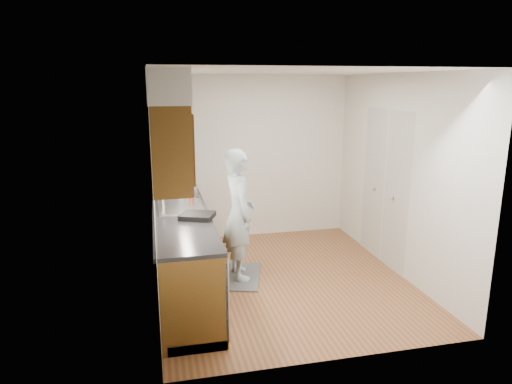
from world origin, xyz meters
TOP-DOWN VIEW (x-y plane):
  - floor at (0.00, 0.00)m, footprint 3.50×3.50m
  - ceiling at (0.00, 0.00)m, footprint 3.50×3.50m
  - wall_left at (-1.50, 0.00)m, footprint 0.02×3.50m
  - wall_right at (1.50, 0.00)m, footprint 0.02×3.50m
  - wall_back at (0.00, 1.75)m, footprint 3.00×0.02m
  - counter at (-1.20, -0.00)m, footprint 0.64×2.80m
  - upper_cabinets at (-1.33, 0.05)m, footprint 0.47×2.80m
  - closet_door at (1.49, 0.30)m, footprint 0.02×1.22m
  - floor_mat at (-0.51, 0.17)m, footprint 0.72×0.97m
  - person at (-0.51, 0.17)m, footprint 0.47×0.67m
  - soap_bottle_a at (-1.16, 0.80)m, footprint 0.12×0.12m
  - soap_bottle_b at (-1.05, 0.69)m, footprint 0.10×0.10m
  - soda_can at (-1.04, 0.58)m, footprint 0.08×0.08m
  - steel_can at (-0.98, 0.76)m, footprint 0.08×0.08m
  - dish_rack at (-1.05, -0.28)m, footprint 0.44×0.41m

SIDE VIEW (x-z plane):
  - floor at x=0.00m, z-range 0.00..0.00m
  - floor_mat at x=-0.51m, z-range 0.00..0.02m
  - counter at x=-1.20m, z-range -0.16..1.14m
  - person at x=-0.51m, z-range 0.02..1.84m
  - dish_rack at x=-1.05m, z-range 0.94..1.00m
  - soda_can at x=-1.04m, z-range 0.94..1.06m
  - steel_can at x=-0.98m, z-range 0.94..1.07m
  - soap_bottle_b at x=-1.05m, z-range 0.94..1.11m
  - closet_door at x=1.49m, z-range 0.00..2.05m
  - soap_bottle_a at x=-1.16m, z-range 0.94..1.22m
  - wall_left at x=-1.50m, z-range 0.00..2.50m
  - wall_right at x=1.50m, z-range 0.00..2.50m
  - wall_back at x=0.00m, z-range 0.00..2.50m
  - upper_cabinets at x=-1.33m, z-range 1.34..2.55m
  - ceiling at x=0.00m, z-range 2.50..2.50m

